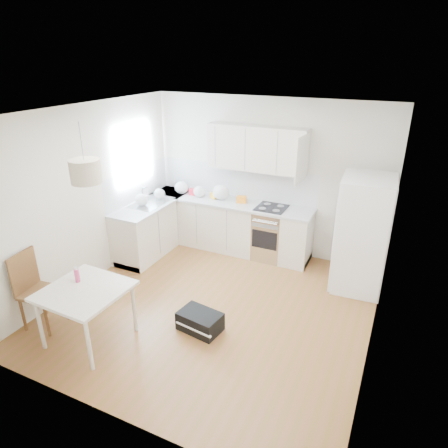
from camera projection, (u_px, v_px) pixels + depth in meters
name	position (u px, v px, depth m)	size (l,w,h in m)	color
floor	(214.00, 307.00, 5.70)	(4.20, 4.20, 0.00)	brown
ceiling	(212.00, 113.00, 4.63)	(4.20, 4.20, 0.00)	white
wall_back	(267.00, 177.00, 6.91)	(4.20, 4.20, 0.00)	silver
wall_left	(88.00, 197.00, 5.99)	(4.20, 4.20, 0.00)	silver
wall_right	(385.00, 251.00, 4.35)	(4.20, 4.20, 0.00)	silver
window_glassblock	(134.00, 154.00, 6.78)	(0.02, 1.00, 1.00)	#BFE0F9
cabinets_back	(229.00, 226.00, 7.26)	(3.00, 0.60, 0.88)	silver
cabinets_left	(155.00, 227.00, 7.23)	(0.60, 1.80, 0.88)	silver
counter_back	(229.00, 202.00, 7.08)	(3.02, 0.64, 0.04)	silver
counter_left	(153.00, 203.00, 7.05)	(0.64, 1.82, 0.04)	silver
backsplash_back	(236.00, 181.00, 7.20)	(3.00, 0.01, 0.58)	white
backsplash_left	(138.00, 184.00, 7.04)	(0.01, 1.80, 0.58)	white
upper_cabinets	(257.00, 148.00, 6.63)	(1.70, 0.32, 0.75)	silver
range_oven	(270.00, 234.00, 6.95)	(0.50, 0.61, 0.88)	silver
sink	(151.00, 203.00, 7.00)	(0.50, 0.80, 0.16)	silver
refrigerator	(363.00, 234.00, 5.91)	(0.83, 0.87, 1.73)	white
dining_table	(85.00, 295.00, 4.80)	(0.96, 0.96, 0.73)	beige
dining_chair	(41.00, 291.00, 5.13)	(0.44, 0.44, 1.04)	#4A2D16
drink_bottle	(77.00, 274.00, 4.89)	(0.06, 0.06, 0.21)	#D73B75
gym_bag	(200.00, 321.00, 5.19)	(0.55, 0.36, 0.25)	black
pendant_lamp	(85.00, 171.00, 4.24)	(0.33, 0.33, 0.25)	#B4AB8B
grocery_bag_a	(182.00, 188.00, 7.40)	(0.26, 0.22, 0.23)	white
grocery_bag_b	(199.00, 192.00, 7.24)	(0.22, 0.19, 0.20)	white
grocery_bag_c	(221.00, 192.00, 7.09)	(0.30, 0.25, 0.27)	white
grocery_bag_d	(159.00, 194.00, 7.16)	(0.21, 0.17, 0.19)	white
grocery_bag_e	(142.00, 200.00, 6.82)	(0.23, 0.20, 0.21)	white
snack_orange	(242.00, 199.00, 6.97)	(0.17, 0.11, 0.12)	orange
snack_yellow	(214.00, 196.00, 7.19)	(0.14, 0.09, 0.10)	#F7AC27
snack_red	(194.00, 192.00, 7.36)	(0.17, 0.11, 0.12)	red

